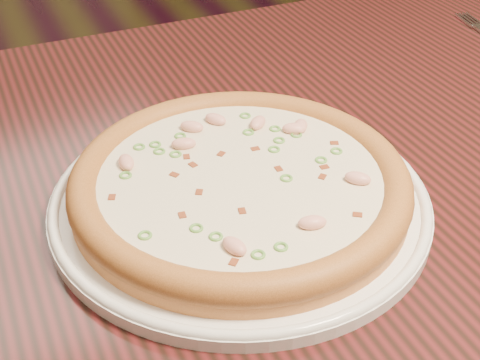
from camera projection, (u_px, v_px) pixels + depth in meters
name	position (u px, v px, depth m)	size (l,w,h in m)	color
hero_table	(319.00, 224.00, 0.76)	(1.20, 0.80, 0.75)	black
plate	(240.00, 199.00, 0.62)	(0.35, 0.35, 0.02)	white
pizza	(240.00, 182.00, 0.61)	(0.31, 0.31, 0.03)	#C98943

